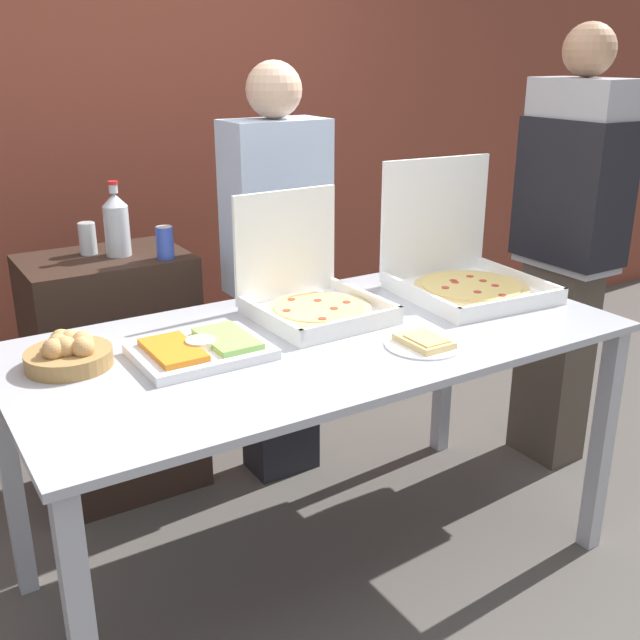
{
  "coord_description": "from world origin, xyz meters",
  "views": [
    {
      "loc": [
        -1.18,
        -1.89,
        1.74
      ],
      "look_at": [
        0.0,
        0.0,
        0.94
      ],
      "focal_mm": 42.0,
      "sensor_mm": 36.0,
      "label": 1
    }
  ],
  "objects": [
    {
      "name": "ground_plane",
      "position": [
        0.0,
        0.0,
        0.0
      ],
      "size": [
        16.0,
        16.0,
        0.0
      ],
      "primitive_type": "plane",
      "color": "#514C47"
    },
    {
      "name": "brick_wall_behind",
      "position": [
        0.0,
        1.7,
        1.4
      ],
      "size": [
        10.0,
        0.06,
        2.8
      ],
      "color": "brown",
      "rests_on": "ground_plane"
    },
    {
      "name": "buffet_table",
      "position": [
        0.0,
        0.0,
        0.78
      ],
      "size": [
        1.93,
        0.95,
        0.89
      ],
      "color": "#A8AAB2",
      "rests_on": "ground_plane"
    },
    {
      "name": "pizza_box_near_right",
      "position": [
        0.08,
        0.19,
        0.96
      ],
      "size": [
        0.42,
        0.43,
        0.4
      ],
      "rotation": [
        0.0,
        0.0,
        0.03
      ],
      "color": "white",
      "rests_on": "buffet_table"
    },
    {
      "name": "pizza_box_far_right",
      "position": [
        0.69,
        0.11,
        0.97
      ],
      "size": [
        0.52,
        0.53,
        0.48
      ],
      "rotation": [
        0.0,
        0.0,
        -0.08
      ],
      "color": "white",
      "rests_on": "buffet_table"
    },
    {
      "name": "paper_plate_front_center",
      "position": [
        0.22,
        -0.25,
        0.9
      ],
      "size": [
        0.24,
        0.24,
        0.03
      ],
      "color": "white",
      "rests_on": "buffet_table"
    },
    {
      "name": "veggie_tray",
      "position": [
        -0.39,
        0.03,
        0.91
      ],
      "size": [
        0.38,
        0.29,
        0.05
      ],
      "color": "white",
      "rests_on": "buffet_table"
    },
    {
      "name": "bread_basket",
      "position": [
        -0.75,
        0.16,
        0.93
      ],
      "size": [
        0.25,
        0.25,
        0.1
      ],
      "color": "#9E7542",
      "rests_on": "buffet_table"
    },
    {
      "name": "sideboard_podium",
      "position": [
        -0.42,
        0.91,
        0.5
      ],
      "size": [
        0.62,
        0.44,
        1.0
      ],
      "color": "black",
      "rests_on": "ground_plane"
    },
    {
      "name": "soda_bottle",
      "position": [
        -0.36,
        0.9,
        1.12
      ],
      "size": [
        0.1,
        0.1,
        0.29
      ],
      "color": "#B7BCC1",
      "rests_on": "sideboard_podium"
    },
    {
      "name": "soda_can_silver",
      "position": [
        -0.45,
        0.98,
        1.06
      ],
      "size": [
        0.07,
        0.07,
        0.12
      ],
      "color": "silver",
      "rests_on": "sideboard_podium"
    },
    {
      "name": "soda_can_colored",
      "position": [
        -0.22,
        0.75,
        1.06
      ],
      "size": [
        0.07,
        0.07,
        0.12
      ],
      "color": "#334CB2",
      "rests_on": "sideboard_podium"
    },
    {
      "name": "person_guest_cap",
      "position": [
        0.22,
        0.67,
        0.9
      ],
      "size": [
        0.4,
        0.22,
        1.71
      ],
      "rotation": [
        0.0,
        0.0,
        3.14
      ],
      "color": "black",
      "rests_on": "ground_plane"
    },
    {
      "name": "person_server_vest",
      "position": [
        1.3,
        0.14,
        1.05
      ],
      "size": [
        0.24,
        0.42,
        1.85
      ],
      "rotation": [
        0.0,
        0.0,
        1.57
      ],
      "color": "#473D33",
      "rests_on": "ground_plane"
    }
  ]
}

